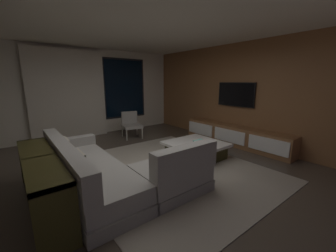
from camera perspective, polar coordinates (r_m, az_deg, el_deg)
The scene contains 12 objects.
floor at distance 4.03m, azimuth -4.84°, elevation -12.75°, with size 9.20×9.20×0.00m, color #473D33.
back_wall_with_window at distance 6.97m, azimuth -22.15°, elevation 8.46°, with size 6.60×0.30×2.70m.
media_wall at distance 5.91m, azimuth 20.87°, elevation 8.08°, with size 0.12×7.80×2.70m.
ceiling at distance 3.79m, azimuth -5.68°, elevation 27.49°, with size 8.20×8.20×0.00m, color beige.
area_rug at distance 4.14m, azimuth 0.08°, elevation -11.92°, with size 3.20×3.80×0.01m, color gray.
sectional_couch at distance 3.44m, azimuth -15.48°, elevation -12.43°, with size 1.98×2.50×0.82m.
coffee_table at distance 4.71m, azimuth 7.69°, elevation -6.59°, with size 1.16×1.16×0.36m.
book_stack_on_coffee_table at distance 4.59m, azimuth 8.72°, elevation -4.41°, with size 0.30×0.21×0.07m.
accent_chair_near_window at distance 6.44m, azimuth -10.23°, elevation 0.76°, with size 0.64×0.65×0.78m.
media_console at distance 5.86m, azimuth 18.14°, elevation -2.65°, with size 0.46×3.10×0.52m.
mounted_tv at distance 5.95m, azimuth 18.26°, elevation 8.29°, with size 0.05×1.11×0.64m.
console_table_behind_couch at distance 3.33m, azimuth -31.53°, elevation -12.41°, with size 0.40×2.10×0.74m.
Camera 1 is at (-1.97, -3.08, 1.71)m, focal length 22.00 mm.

